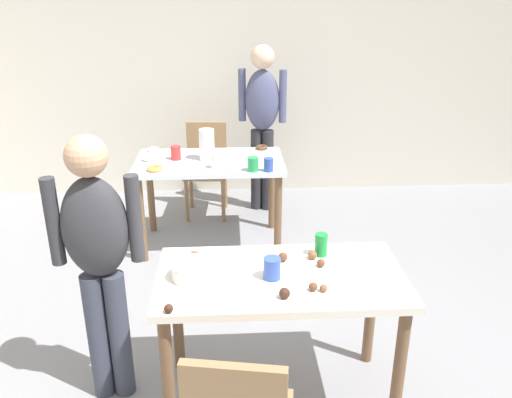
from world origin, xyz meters
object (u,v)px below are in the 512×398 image
Objects in this scene: person_girl_near at (98,252)px; person_adult_far at (262,114)px; mixing_bowl at (193,270)px; chair_far_table at (206,163)px; soda_can at (321,245)px; dining_table_near at (280,294)px; dining_table_far at (210,173)px; pitcher_far at (207,145)px.

person_adult_far is (0.97, 2.52, 0.09)m from person_girl_near.
mixing_bowl is at bearing -9.47° from person_girl_near.
chair_far_table is 0.60× the size of person_girl_near.
dining_table_near is at bearing -140.12° from soda_can.
chair_far_table is at bearing -175.98° from person_adult_far.
chair_far_table is 2.57m from mixing_bowl.
person_adult_far is (0.08, 2.59, 0.32)m from dining_table_near.
person_adult_far reaches higher than mixing_bowl.
dining_table_far is at bearing -85.44° from chair_far_table.
dining_table_far is 9.84× the size of soda_can.
person_girl_near is 1.13m from soda_can.
soda_can is (0.23, 0.19, 0.17)m from dining_table_near.
chair_far_table is 0.79m from pitcher_far.
chair_far_table is 4.26× the size of mixing_bowl.
pitcher_far is at bearing 75.17° from person_girl_near.
dining_table_far is 0.94m from person_adult_far.
person_girl_near is at bearing -111.11° from person_adult_far.
soda_can is at bearing 16.44° from mixing_bowl.
dining_table_near is 0.84× the size of person_girl_near.
person_adult_far reaches higher than chair_far_table.
soda_can is (0.69, -2.36, 0.31)m from chair_far_table.
soda_can is at bearing -69.24° from dining_table_far.
chair_far_table is 0.55× the size of person_adult_far.
pitcher_far is (-0.65, 1.67, 0.07)m from soda_can.
mixing_bowl is 1.67× the size of soda_can.
soda_can reaches higher than dining_table_near.
mixing_bowl is at bearing -90.39° from pitcher_far.
pitcher_far reaches higher than chair_far_table.
soda_can reaches higher than mixing_bowl.
dining_table_near is 1.93m from pitcher_far.
chair_far_table is 3.44× the size of pitcher_far.
pitcher_far reaches higher than soda_can.
mixing_bowl is 1.87m from pitcher_far.
dining_table_near is 0.77× the size of person_adult_far.
mixing_bowl is (-0.43, -0.00, 0.15)m from dining_table_near.
person_adult_far is (0.48, 0.74, 0.31)m from dining_table_far.
dining_table_far is 1.86m from person_girl_near.
soda_can is at bearing -68.87° from pitcher_far.
person_girl_near reaches higher than dining_table_far.
person_girl_near reaches higher than dining_table_near.
dining_table_far is 4.74× the size of pitcher_far.
mixing_bowl is (0.46, -0.08, -0.08)m from person_girl_near.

